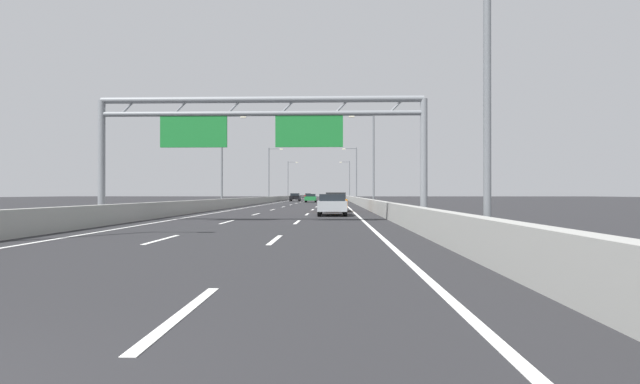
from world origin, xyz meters
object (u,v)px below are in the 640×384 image
silver_car (332,204)px  orange_car (336,202)px  red_car (308,196)px  streetlamp_right_distant (349,178)px  white_car (332,197)px  streetlamp_right_near (478,45)px  green_car (311,198)px  streetlamp_right_mid (371,154)px  streetlamp_left_far (270,171)px  streetlamp_left_distant (289,178)px  sign_gantry (259,127)px  black_car (295,197)px  blue_car (333,196)px  streetlamp_left_mid (224,155)px  streetlamp_right_far (355,171)px

silver_car → orange_car: bearing=87.8°
silver_car → red_car: (-7.04, 100.12, 0.02)m
streetlamp_right_distant → white_car: (-4.00, -14.24, -4.65)m
silver_car → streetlamp_right_near: bearing=-78.2°
green_car → streetlamp_right_mid: bearing=-75.9°
orange_car → streetlamp_right_near: bearing=-81.9°
streetlamp_left_far → streetlamp_left_distant: size_ratio=1.00×
silver_car → orange_car: 6.99m
sign_gantry → orange_car: size_ratio=3.60×
sign_gantry → streetlamp_right_distant: bearing=85.3°
silver_car → streetlamp_left_far: bearing=102.3°
black_car → white_car: bearing=62.8°
blue_car → silver_car: size_ratio=1.06×
streetlamp_left_mid → green_car: streetlamp_left_mid is taller
streetlamp_right_far → red_car: 50.98m
sign_gantry → streetlamp_right_far: bearing=82.6°
streetlamp_left_far → streetlamp_left_mid: bearing=-90.0°
streetlamp_left_far → white_car: bearing=61.7°
streetlamp_right_far → black_car: bearing=149.3°
streetlamp_right_mid → blue_car: (-3.81, 88.10, -4.62)m
sign_gantry → streetlamp_right_distant: size_ratio=1.76×
streetlamp_right_near → streetlamp_left_distant: same height
green_car → silver_car: bearing=-85.4°
sign_gantry → streetlamp_right_far: 58.68m
streetlamp_left_mid → streetlamp_right_distant: 70.74m
white_car → sign_gantry: bearing=-92.6°
streetlamp_right_near → sign_gantry: bearing=124.7°
sign_gantry → streetlamp_left_distant: streetlamp_left_distant is taller
blue_car → white_car: bearing=-90.3°
green_car → silver_car: (3.67, -45.96, 0.02)m
silver_car → black_car: black_car is taller
streetlamp_left_far → streetlamp_right_mid: bearing=-66.6°
sign_gantry → streetlamp_left_distant: size_ratio=1.76×
black_car → red_car: size_ratio=0.94×
sign_gantry → streetlamp_right_near: size_ratio=1.76×
streetlamp_right_near → orange_car: bearing=98.1°
blue_car → streetlamp_left_far: bearing=-101.7°
streetlamp_left_far → red_car: (4.00, 49.57, -4.63)m
streetlamp_right_distant → white_car: bearing=-105.7°
streetlamp_right_near → streetlamp_left_far: 70.74m
streetlamp_right_distant → red_car: streetlamp_right_distant is taller
streetlamp_right_near → silver_car: streetlamp_right_near is taller
streetlamp_right_near → green_car: bearing=96.7°
streetlamp_left_far → blue_car: 54.87m
streetlamp_right_mid → streetlamp_right_near: bearing=-90.0°
silver_car → white_car: bearing=90.1°
sign_gantry → white_car: (3.58, 78.51, -4.08)m
streetlamp_right_distant → red_car: size_ratio=2.15×
streetlamp_right_mid → green_car: streetlamp_right_mid is taller
blue_car → green_car: (-3.74, -58.11, -0.06)m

